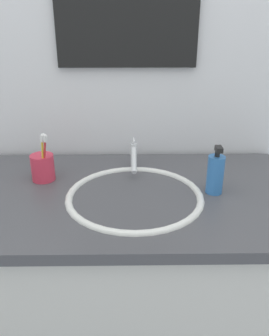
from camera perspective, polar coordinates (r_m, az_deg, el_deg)
The scene contains 9 objects.
tiled_wall_back at distance 1.45m, azimuth -1.17°, elevation 15.41°, with size 2.40×0.04×2.40m, color silver.
vanity_counter at distance 1.44m, azimuth -0.98°, elevation -19.09°, with size 1.20×0.68×0.86m.
sink_basin at distance 1.17m, azimuth 0.02°, elevation -6.25°, with size 0.45×0.45×0.11m.
faucet at distance 1.32m, azimuth -0.11°, elevation 1.82°, with size 0.02×0.16×0.11m.
toothbrush_cup at distance 1.29m, azimuth -14.67°, elevation 0.08°, with size 0.08×0.08×0.09m, color #D8334C.
toothbrush_red at distance 1.24m, azimuth -14.39°, elevation 2.04°, with size 0.04×0.05×0.18m.
toothbrush_yellow at distance 1.25m, azimuth -14.69°, elevation 2.03°, with size 0.03×0.03×0.18m.
toothbrush_white at distance 1.26m, azimuth -14.49°, elevation 2.21°, with size 0.03×0.02×0.17m.
soap_dispenser at distance 1.18m, azimuth 13.00°, elevation -0.92°, with size 0.06×0.06×0.17m.
Camera 1 is at (0.01, -1.05, 1.41)m, focal length 37.53 mm.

